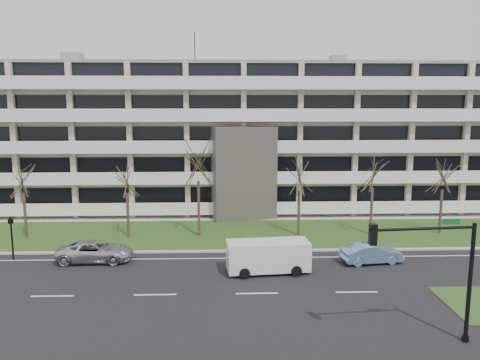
{
  "coord_description": "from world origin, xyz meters",
  "views": [
    {
      "loc": [
        -1.86,
        -26.27,
        11.11
      ],
      "look_at": [
        -0.66,
        10.0,
        5.22
      ],
      "focal_mm": 35.0,
      "sensor_mm": 36.0,
      "label": 1
    }
  ],
  "objects_px": {
    "silver_pickup": "(95,251)",
    "blue_sedan": "(371,253)",
    "traffic_signal": "(437,264)",
    "pedestrian_signal": "(12,233)",
    "white_van": "(269,254)"
  },
  "relations": [
    {
      "from": "white_van",
      "to": "pedestrian_signal",
      "type": "relative_size",
      "value": 1.76
    },
    {
      "from": "pedestrian_signal",
      "to": "white_van",
      "type": "bearing_deg",
      "value": 6.57
    },
    {
      "from": "silver_pickup",
      "to": "traffic_signal",
      "type": "bearing_deg",
      "value": -123.3
    },
    {
      "from": "silver_pickup",
      "to": "pedestrian_signal",
      "type": "bearing_deg",
      "value": 85.59
    },
    {
      "from": "white_van",
      "to": "pedestrian_signal",
      "type": "distance_m",
      "value": 18.47
    },
    {
      "from": "silver_pickup",
      "to": "blue_sedan",
      "type": "bearing_deg",
      "value": -93.35
    },
    {
      "from": "traffic_signal",
      "to": "blue_sedan",
      "type": "bearing_deg",
      "value": 81.65
    },
    {
      "from": "silver_pickup",
      "to": "blue_sedan",
      "type": "xyz_separation_m",
      "value": [
        19.61,
        -1.06,
        -0.03
      ]
    },
    {
      "from": "blue_sedan",
      "to": "pedestrian_signal",
      "type": "distance_m",
      "value": 25.69
    },
    {
      "from": "silver_pickup",
      "to": "traffic_signal",
      "type": "relative_size",
      "value": 0.88
    },
    {
      "from": "white_van",
      "to": "traffic_signal",
      "type": "height_order",
      "value": "traffic_signal"
    },
    {
      "from": "silver_pickup",
      "to": "blue_sedan",
      "type": "height_order",
      "value": "silver_pickup"
    },
    {
      "from": "traffic_signal",
      "to": "pedestrian_signal",
      "type": "distance_m",
      "value": 28.09
    },
    {
      "from": "silver_pickup",
      "to": "pedestrian_signal",
      "type": "height_order",
      "value": "pedestrian_signal"
    },
    {
      "from": "white_van",
      "to": "silver_pickup",
      "type": "bearing_deg",
      "value": 162.44
    }
  ]
}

